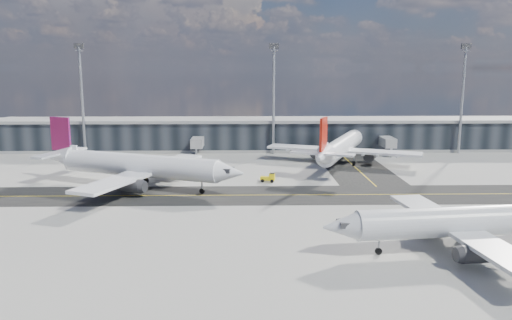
% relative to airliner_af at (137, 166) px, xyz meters
% --- Properties ---
extents(ground, '(300.00, 300.00, 0.00)m').
position_rel_airliner_af_xyz_m(ground, '(28.11, -10.45, -4.28)').
color(ground, gray).
rests_on(ground, ground).
extents(taxiway_lanes, '(180.00, 63.00, 0.03)m').
position_rel_airliner_af_xyz_m(taxiway_lanes, '(32.03, 0.29, -4.27)').
color(taxiway_lanes, black).
rests_on(taxiway_lanes, ground).
extents(terminal_concourse, '(152.00, 19.80, 8.80)m').
position_rel_airliner_af_xyz_m(terminal_concourse, '(28.15, 44.48, -0.19)').
color(terminal_concourse, black).
rests_on(terminal_concourse, ground).
extents(floodlight_masts, '(102.50, 0.70, 28.90)m').
position_rel_airliner_af_xyz_m(floodlight_masts, '(28.11, 37.55, 11.32)').
color(floodlight_masts, gray).
rests_on(floodlight_masts, ground).
extents(airliner_af, '(42.09, 36.42, 12.97)m').
position_rel_airliner_af_xyz_m(airliner_af, '(0.00, 0.00, 0.00)').
color(airliner_af, white).
rests_on(airliner_af, ground).
extents(airliner_redtail, '(35.92, 41.54, 12.83)m').
position_rel_airliner_af_xyz_m(airliner_redtail, '(43.31, 22.11, -0.04)').
color(airliner_redtail, white).
rests_on(airliner_redtail, ground).
extents(airliner_near, '(38.13, 32.59, 11.29)m').
position_rel_airliner_af_xyz_m(airliner_near, '(49.03, -34.55, -0.55)').
color(airliner_near, silver).
rests_on(airliner_near, ground).
extents(baggage_tug, '(3.11, 2.00, 1.81)m').
position_rel_airliner_af_xyz_m(baggage_tug, '(25.47, 4.13, -3.38)').
color(baggage_tug, yellow).
rests_on(baggage_tug, ground).
extents(service_van, '(2.64, 5.45, 1.50)m').
position_rel_airliner_af_xyz_m(service_van, '(41.72, 33.55, -3.53)').
color(service_van, white).
rests_on(service_van, ground).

